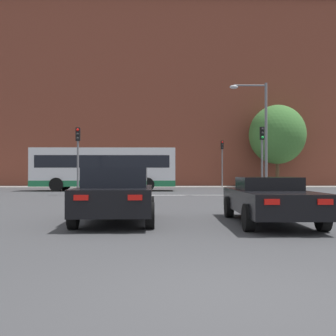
{
  "coord_description": "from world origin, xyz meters",
  "views": [
    {
      "loc": [
        -0.73,
        -4.6,
        1.35
      ],
      "look_at": [
        -0.15,
        29.5,
        1.74
      ],
      "focal_mm": 45.0,
      "sensor_mm": 36.0,
      "label": 1
    }
  ],
  "objects_px": {
    "traffic_light_near_right": "(262,149)",
    "street_lamp_junction": "(259,126)",
    "traffic_light_near_left": "(78,150)",
    "pedestrian_walking_east": "(127,177)",
    "pedestrian_waiting": "(135,176)",
    "traffic_light_far_right": "(222,156)",
    "car_saloon_left": "(116,195)",
    "bus_crossing_lead": "(104,168)",
    "car_roadster_right": "(269,199)"
  },
  "relations": [
    {
      "from": "traffic_light_near_right",
      "to": "street_lamp_junction",
      "type": "distance_m",
      "value": 1.7
    },
    {
      "from": "traffic_light_near_left",
      "to": "pedestrian_walking_east",
      "type": "bearing_deg",
      "value": 83.39
    },
    {
      "from": "traffic_light_near_right",
      "to": "pedestrian_waiting",
      "type": "height_order",
      "value": "traffic_light_near_right"
    },
    {
      "from": "traffic_light_near_right",
      "to": "pedestrian_walking_east",
      "type": "distance_m",
      "value": 17.44
    },
    {
      "from": "pedestrian_walking_east",
      "to": "pedestrian_waiting",
      "type": "bearing_deg",
      "value": 120.51
    },
    {
      "from": "traffic_light_near_left",
      "to": "traffic_light_far_right",
      "type": "relative_size",
      "value": 0.92
    },
    {
      "from": "car_saloon_left",
      "to": "traffic_light_near_right",
      "type": "bearing_deg",
      "value": 61.66
    },
    {
      "from": "traffic_light_far_right",
      "to": "street_lamp_junction",
      "type": "distance_m",
      "value": 15.06
    },
    {
      "from": "car_saloon_left",
      "to": "bus_crossing_lead",
      "type": "distance_m",
      "value": 20.34
    },
    {
      "from": "street_lamp_junction",
      "to": "pedestrian_walking_east",
      "type": "relative_size",
      "value": 4.0
    },
    {
      "from": "traffic_light_far_right",
      "to": "pedestrian_waiting",
      "type": "xyz_separation_m",
      "value": [
        -8.44,
        0.94,
        -1.96
      ]
    },
    {
      "from": "traffic_light_near_left",
      "to": "traffic_light_near_right",
      "type": "height_order",
      "value": "traffic_light_near_right"
    },
    {
      "from": "traffic_light_far_right",
      "to": "pedestrian_walking_east",
      "type": "relative_size",
      "value": 2.62
    },
    {
      "from": "street_lamp_junction",
      "to": "pedestrian_walking_east",
      "type": "xyz_separation_m",
      "value": [
        -9.14,
        15.44,
        -3.19
      ]
    },
    {
      "from": "car_saloon_left",
      "to": "traffic_light_near_left",
      "type": "xyz_separation_m",
      "value": [
        -3.79,
        13.95,
        1.99
      ]
    },
    {
      "from": "car_saloon_left",
      "to": "pedestrian_waiting",
      "type": "relative_size",
      "value": 2.53
    },
    {
      "from": "car_roadster_right",
      "to": "traffic_light_near_left",
      "type": "relative_size",
      "value": 1.22
    },
    {
      "from": "traffic_light_far_right",
      "to": "bus_crossing_lead",
      "type": "bearing_deg",
      "value": -139.57
    },
    {
      "from": "traffic_light_near_right",
      "to": "pedestrian_walking_east",
      "type": "xyz_separation_m",
      "value": [
        -9.55,
        14.48,
        -1.84
      ]
    },
    {
      "from": "traffic_light_near_right",
      "to": "traffic_light_far_right",
      "type": "distance_m",
      "value": 14.05
    },
    {
      "from": "pedestrian_walking_east",
      "to": "bus_crossing_lead",
      "type": "bearing_deg",
      "value": -13.25
    },
    {
      "from": "bus_crossing_lead",
      "to": "traffic_light_far_right",
      "type": "distance_m",
      "value": 13.33
    },
    {
      "from": "street_lamp_junction",
      "to": "traffic_light_near_left",
      "type": "bearing_deg",
      "value": 178.68
    },
    {
      "from": "street_lamp_junction",
      "to": "pedestrian_waiting",
      "type": "relative_size",
      "value": 3.97
    },
    {
      "from": "pedestrian_waiting",
      "to": "street_lamp_junction",
      "type": "bearing_deg",
      "value": 82.56
    },
    {
      "from": "pedestrian_walking_east",
      "to": "traffic_light_near_right",
      "type": "bearing_deg",
      "value": 26.44
    },
    {
      "from": "car_saloon_left",
      "to": "traffic_light_far_right",
      "type": "bearing_deg",
      "value": 74.96
    },
    {
      "from": "traffic_light_near_right",
      "to": "pedestrian_waiting",
      "type": "xyz_separation_m",
      "value": [
        -8.88,
        14.99,
        -1.83
      ]
    },
    {
      "from": "car_roadster_right",
      "to": "bus_crossing_lead",
      "type": "relative_size",
      "value": 0.47
    },
    {
      "from": "traffic_light_far_right",
      "to": "pedestrian_walking_east",
      "type": "bearing_deg",
      "value": 177.29
    },
    {
      "from": "pedestrian_walking_east",
      "to": "street_lamp_junction",
      "type": "bearing_deg",
      "value": 23.67
    },
    {
      "from": "car_roadster_right",
      "to": "pedestrian_walking_east",
      "type": "relative_size",
      "value": 2.94
    },
    {
      "from": "street_lamp_junction",
      "to": "pedestrian_walking_east",
      "type": "height_order",
      "value": "street_lamp_junction"
    },
    {
      "from": "traffic_light_near_left",
      "to": "traffic_light_near_right",
      "type": "bearing_deg",
      "value": 3.6
    },
    {
      "from": "traffic_light_far_right",
      "to": "car_saloon_left",
      "type": "bearing_deg",
      "value": -103.86
    },
    {
      "from": "car_saloon_left",
      "to": "traffic_light_near_left",
      "type": "bearing_deg",
      "value": 104.0
    },
    {
      "from": "car_saloon_left",
      "to": "car_roadster_right",
      "type": "height_order",
      "value": "car_saloon_left"
    },
    {
      "from": "car_roadster_right",
      "to": "street_lamp_junction",
      "type": "xyz_separation_m",
      "value": [
        3.02,
        13.94,
        3.53
      ]
    },
    {
      "from": "traffic_light_far_right",
      "to": "traffic_light_near_left",
      "type": "bearing_deg",
      "value": -126.37
    },
    {
      "from": "traffic_light_far_right",
      "to": "traffic_light_near_right",
      "type": "bearing_deg",
      "value": -88.21
    },
    {
      "from": "car_roadster_right",
      "to": "pedestrian_waiting",
      "type": "xyz_separation_m",
      "value": [
        -5.46,
        29.89,
        0.35
      ]
    },
    {
      "from": "traffic_light_near_right",
      "to": "traffic_light_far_right",
      "type": "bearing_deg",
      "value": 91.79
    },
    {
      "from": "bus_crossing_lead",
      "to": "pedestrian_waiting",
      "type": "bearing_deg",
      "value": -9.87
    },
    {
      "from": "traffic_light_near_left",
      "to": "pedestrian_waiting",
      "type": "height_order",
      "value": "traffic_light_near_left"
    },
    {
      "from": "traffic_light_near_left",
      "to": "traffic_light_near_right",
      "type": "relative_size",
      "value": 0.97
    },
    {
      "from": "traffic_light_far_right",
      "to": "pedestrian_waiting",
      "type": "bearing_deg",
      "value": 173.64
    },
    {
      "from": "car_roadster_right",
      "to": "pedestrian_waiting",
      "type": "bearing_deg",
      "value": 101.14
    },
    {
      "from": "car_roadster_right",
      "to": "traffic_light_near_left",
      "type": "distance_m",
      "value": 16.37
    },
    {
      "from": "car_saloon_left",
      "to": "traffic_light_far_right",
      "type": "relative_size",
      "value": 0.97
    },
    {
      "from": "pedestrian_waiting",
      "to": "pedestrian_walking_east",
      "type": "xyz_separation_m",
      "value": [
        -0.67,
        -0.51,
        -0.01
      ]
    }
  ]
}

